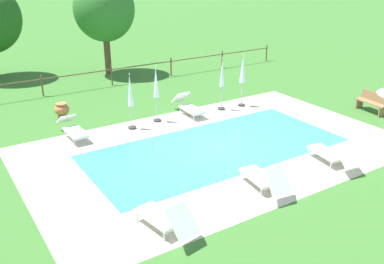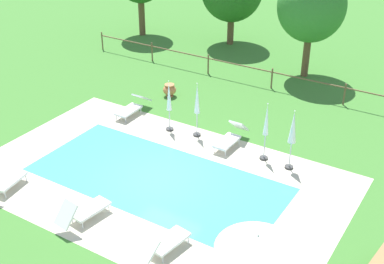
{
  "view_description": "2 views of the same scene",
  "coord_description": "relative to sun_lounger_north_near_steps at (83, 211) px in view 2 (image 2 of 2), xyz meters",
  "views": [
    {
      "loc": [
        -8.23,
        -11.22,
        6.26
      ],
      "look_at": [
        -0.7,
        0.5,
        0.6
      ],
      "focal_mm": 39.89,
      "sensor_mm": 36.0,
      "label": 1
    },
    {
      "loc": [
        9.22,
        -12.43,
        10.32
      ],
      "look_at": [
        -0.04,
        2.45,
        0.78
      ],
      "focal_mm": 48.16,
      "sensor_mm": 36.0,
      "label": 2
    }
  ],
  "objects": [
    {
      "name": "patio_umbrella_open_foreground",
      "position": [
        6.11,
        -0.37,
        1.75
      ],
      "size": [
        2.08,
        2.08,
        2.4
      ],
      "color": "#383838",
      "rests_on": "ground"
    },
    {
      "name": "sun_lounger_north_end",
      "position": [
        3.0,
        0.05,
        -0.01
      ],
      "size": [
        0.89,
        2.02,
        0.89
      ],
      "color": "white",
      "rests_on": "ground"
    },
    {
      "name": "perimeter_fence",
      "position": [
        0.7,
        12.82,
        0.31
      ],
      "size": [
        21.91,
        0.08,
        1.05
      ],
      "color": "brown",
      "rests_on": "ground"
    },
    {
      "name": "patio_umbrella_closed_row_mid_west",
      "position": [
        4.32,
        6.37,
        1.2
      ],
      "size": [
        0.32,
        0.32,
        2.39
      ],
      "color": "#383838",
      "rests_on": "ground"
    },
    {
      "name": "sun_lounger_north_near_steps",
      "position": [
        0.0,
        0.0,
        0.0
      ],
      "size": [
        0.84,
        1.93,
        0.98
      ],
      "color": "white",
      "rests_on": "ground"
    },
    {
      "name": "terracotta_urn_near_fence",
      "position": [
        -3.05,
        9.34,
        -0.06
      ],
      "size": [
        0.63,
        0.63,
        0.61
      ],
      "color": "#C67547",
      "rests_on": "ground"
    },
    {
      "name": "swimming_pool_water",
      "position": [
        0.58,
        3.16,
        -0.39
      ],
      "size": [
        9.24,
        4.25,
        0.01
      ],
      "primitive_type": "cube",
      "color": "#42CCD6",
      "rests_on": "ground"
    },
    {
      "name": "ground_plane",
      "position": [
        0.58,
        3.16,
        -0.39
      ],
      "size": [
        160.0,
        160.0,
        0.0
      ],
      "primitive_type": "plane",
      "color": "#3D752D"
    },
    {
      "name": "sun_lounger_north_mid",
      "position": [
        -3.42,
        -0.26,
        -0.0
      ],
      "size": [
        0.9,
        1.96,
        0.96
      ],
      "color": "white",
      "rests_on": "ground"
    },
    {
      "name": "patio_umbrella_closed_row_centre",
      "position": [
        0.11,
        6.69,
        1.09
      ],
      "size": [
        0.32,
        0.32,
        2.36
      ],
      "color": "#383838",
      "rests_on": "ground"
    },
    {
      "name": "wooden_bench_lawn_side",
      "position": [
        8.63,
        2.62,
        0.07
      ],
      "size": [
        0.63,
        1.54,
        0.87
      ],
      "color": "#937047",
      "rests_on": "ground"
    },
    {
      "name": "sun_lounger_south_near_corner",
      "position": [
        -3.38,
        6.88,
        -0.03
      ],
      "size": [
        0.62,
        2.04,
        0.79
      ],
      "color": "white",
      "rests_on": "ground"
    },
    {
      "name": "patio_umbrella_closed_row_mid_east",
      "position": [
        -1.12,
        6.5,
        0.98
      ],
      "size": [
        0.32,
        0.32,
        2.25
      ],
      "color": "#383838",
      "rests_on": "ground"
    },
    {
      "name": "patio_umbrella_closed_row_west",
      "position": [
        3.24,
        6.46,
        1.05
      ],
      "size": [
        0.32,
        0.32,
        2.36
      ],
      "color": "#383838",
      "rests_on": "ground"
    },
    {
      "name": "sun_lounger_north_far",
      "position": [
        1.66,
        6.71,
        -0.01
      ],
      "size": [
        0.64,
        1.97,
        0.89
      ],
      "color": "white",
      "rests_on": "ground"
    },
    {
      "name": "pool_deck_paving",
      "position": [
        0.58,
        3.16,
        -0.39
      ],
      "size": [
        13.25,
        8.26,
        0.01
      ],
      "primitive_type": "cube",
      "color": "beige",
      "rests_on": "ground"
    },
    {
      "name": "tree_west_mid",
      "position": [
        1.5,
        15.23,
        3.28
      ],
      "size": [
        3.4,
        3.4,
        5.49
      ],
      "color": "brown",
      "rests_on": "ground"
    },
    {
      "name": "pool_coping_rim",
      "position": [
        0.58,
        3.16,
        -0.38
      ],
      "size": [
        9.72,
        4.73,
        0.01
      ],
      "color": "beige",
      "rests_on": "ground"
    }
  ]
}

